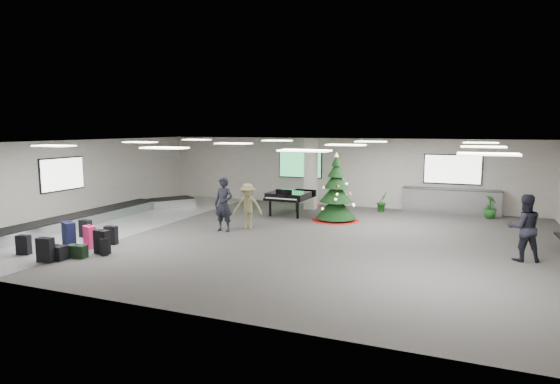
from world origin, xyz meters
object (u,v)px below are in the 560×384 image
at_px(service_counter, 451,201).
at_px(potted_plant_left, 382,202).
at_px(pink_suitcase, 90,237).
at_px(christmas_tree, 336,197).
at_px(grand_piano, 290,195).
at_px(traveler_a, 224,204).
at_px(traveler_b, 248,206).
at_px(baggage_carousel, 104,215).
at_px(traveler_bench, 524,228).
at_px(potted_plant_right, 490,207).

distance_m(service_counter, potted_plant_left, 2.89).
bearing_deg(service_counter, potted_plant_left, -168.37).
bearing_deg(pink_suitcase, service_counter, 67.28).
height_order(pink_suitcase, christmas_tree, christmas_tree).
height_order(service_counter, grand_piano, grand_piano).
distance_m(service_counter, traveler_a, 9.99).
distance_m(pink_suitcase, traveler_b, 5.48).
height_order(traveler_b, potted_plant_left, traveler_b).
distance_m(baggage_carousel, potted_plant_left, 11.75).
distance_m(traveler_bench, potted_plant_right, 6.48).
height_order(pink_suitcase, traveler_a, traveler_a).
relative_size(pink_suitcase, traveler_bench, 0.37).
bearing_deg(traveler_a, grand_piano, 76.18).
xyz_separation_m(christmas_tree, potted_plant_right, (5.76, 2.80, -0.48)).
relative_size(service_counter, grand_piano, 1.93).
xyz_separation_m(baggage_carousel, christmas_tree, (8.64, 3.44, 0.72)).
relative_size(baggage_carousel, potted_plant_right, 10.71).
height_order(service_counter, traveler_b, traveler_b).
height_order(pink_suitcase, potted_plant_right, potted_plant_right).
xyz_separation_m(service_counter, potted_plant_left, (-2.83, -0.58, -0.10)).
distance_m(christmas_tree, grand_piano, 2.18).
height_order(pink_suitcase, traveler_b, traveler_b).
bearing_deg(traveler_b, grand_piano, 68.41).
xyz_separation_m(traveler_a, potted_plant_right, (8.95, 6.22, -0.52)).
height_order(grand_piano, potted_plant_right, grand_piano).
height_order(baggage_carousel, pink_suitcase, pink_suitcase).
relative_size(service_counter, potted_plant_right, 4.47).
bearing_deg(traveler_b, traveler_bench, -19.21).
bearing_deg(traveler_a, pink_suitcase, -125.90).
bearing_deg(grand_piano, traveler_b, -96.26).
bearing_deg(traveler_b, potted_plant_right, 20.11).
relative_size(pink_suitcase, traveler_a, 0.36).
bearing_deg(potted_plant_right, baggage_carousel, -156.54).
bearing_deg(traveler_b, traveler_a, -142.67).
bearing_deg(traveler_bench, christmas_tree, -44.78).
bearing_deg(potted_plant_left, traveler_bench, -51.84).
bearing_deg(potted_plant_right, traveler_bench, -84.70).
relative_size(christmas_tree, traveler_b, 1.64).
bearing_deg(traveler_a, christmas_tree, 48.44).
bearing_deg(grand_piano, christmas_tree, -9.83).
bearing_deg(grand_piano, pink_suitcase, -114.91).
distance_m(grand_piano, potted_plant_right, 8.24).
relative_size(service_counter, pink_suitcase, 5.85).
bearing_deg(grand_piano, baggage_carousel, -146.99).
bearing_deg(traveler_bench, service_counter, -87.75).
bearing_deg(baggage_carousel, traveler_b, 7.08).
distance_m(grand_piano, traveler_b, 3.18).
bearing_deg(grand_piano, service_counter, 26.22).
distance_m(pink_suitcase, grand_piano, 8.39).
relative_size(traveler_a, potted_plant_left, 2.17).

